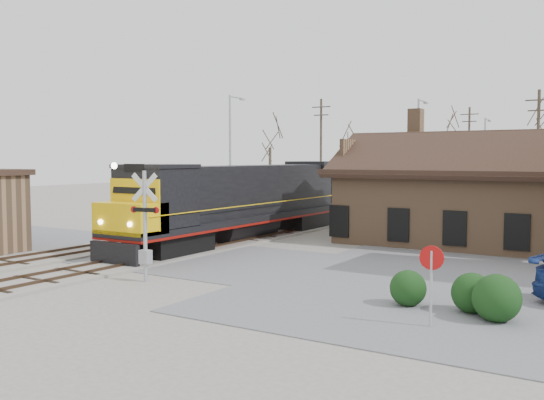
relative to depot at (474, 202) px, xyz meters
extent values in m
plane|color=#9E998E|center=(-11.99, -12.00, -2.41)|extent=(140.00, 140.00, 0.00)
cube|color=slate|center=(-11.99, -12.00, -2.39)|extent=(60.00, 9.00, 0.03)
cube|color=#9E998E|center=(-11.99, 3.00, -2.35)|extent=(3.40, 90.00, 0.12)
cube|color=#473323|center=(-12.71, 3.00, -2.24)|extent=(0.08, 90.00, 0.14)
cube|color=#473323|center=(-11.27, 3.00, -2.24)|extent=(0.08, 90.00, 0.14)
cube|color=#9E998E|center=(-16.49, 3.00, -2.35)|extent=(3.40, 90.00, 0.12)
cube|color=#473323|center=(-17.21, 3.00, -2.24)|extent=(0.08, 90.00, 0.14)
cube|color=#473323|center=(-15.77, 3.00, -2.24)|extent=(0.08, 90.00, 0.14)
cube|color=#8F6A4A|center=(0.01, 0.00, -0.41)|extent=(14.00, 8.00, 4.00)
cube|color=black|center=(0.01, 0.00, 1.69)|extent=(15.20, 9.20, 0.30)
cube|color=black|center=(0.01, -2.30, 2.69)|extent=(15.00, 4.71, 2.66)
cube|color=black|center=(0.01, 2.30, 2.69)|extent=(15.00, 4.71, 2.66)
cube|color=#8F6A4A|center=(-3.99, 1.50, 4.39)|extent=(0.80, 0.80, 2.20)
cube|color=black|center=(-11.99, -12.15, -1.84)|extent=(2.58, 4.13, 1.03)
cube|color=black|center=(-11.99, 1.25, -1.84)|extent=(2.58, 4.13, 1.03)
cube|color=black|center=(-11.99, -5.45, -1.01)|extent=(3.09, 20.63, 0.36)
cube|color=maroon|center=(-11.99, -5.45, -1.24)|extent=(3.11, 20.63, 0.12)
cube|color=black|center=(-11.99, -4.16, 0.58)|extent=(2.68, 14.95, 2.89)
cube|color=black|center=(-11.99, -13.08, 0.58)|extent=(3.09, 2.89, 2.89)
cube|color=yellow|center=(-11.99, -14.83, -0.29)|extent=(3.09, 1.86, 1.44)
cube|color=black|center=(-11.99, -15.86, -1.84)|extent=(2.89, 0.25, 1.03)
cylinder|color=#FFF2CC|center=(-11.99, -15.78, 2.13)|extent=(0.29, 0.10, 0.29)
cube|color=black|center=(-11.99, 8.97, -1.84)|extent=(2.58, 4.13, 1.03)
cube|color=black|center=(-11.99, 22.38, -1.84)|extent=(2.58, 4.13, 1.03)
cube|color=black|center=(-11.99, 15.68, -1.01)|extent=(3.09, 20.63, 0.36)
cube|color=maroon|center=(-11.99, 15.68, -1.24)|extent=(3.11, 20.63, 0.12)
cube|color=black|center=(-11.99, 16.97, 0.58)|extent=(2.68, 14.95, 2.89)
cube|color=black|center=(-11.99, 8.05, 0.58)|extent=(3.09, 2.89, 2.89)
cube|color=black|center=(-11.99, 6.29, -0.29)|extent=(3.09, 1.86, 1.44)
cube|color=black|center=(-11.99, 5.26, -1.84)|extent=(2.89, 0.25, 1.03)
cylinder|color=#A5A8AD|center=(-8.41, -17.61, -0.21)|extent=(0.15, 0.15, 4.39)
cube|color=silver|center=(-8.41, -17.61, 1.33)|extent=(1.13, 0.29, 1.15)
cube|color=silver|center=(-8.41, -17.61, 1.33)|extent=(1.13, 0.29, 1.15)
cube|color=black|center=(-8.41, -17.61, 0.45)|extent=(1.00, 0.36, 0.16)
cylinder|color=#B20C0C|center=(-8.89, -17.72, 0.45)|extent=(0.27, 0.14, 0.26)
cylinder|color=#B20C0C|center=(-7.93, -17.50, 0.45)|extent=(0.27, 0.14, 0.26)
cube|color=#A5A8AD|center=(-8.41, -17.61, -1.42)|extent=(0.44, 0.33, 0.55)
cylinder|color=#A5A8AD|center=(-17.31, -6.28, -0.40)|extent=(0.14, 0.14, 4.01)
cube|color=silver|center=(-17.31, -6.28, 1.00)|extent=(1.01, 0.36, 1.05)
cube|color=silver|center=(-17.31, -6.28, 1.00)|extent=(1.01, 0.36, 1.05)
cube|color=black|center=(-17.31, -6.28, 0.20)|extent=(0.90, 0.42, 0.15)
cylinder|color=#B20C0C|center=(-16.88, -6.42, 0.20)|extent=(0.25, 0.15, 0.24)
cylinder|color=#B20C0C|center=(-17.74, -6.14, 0.20)|extent=(0.25, 0.15, 0.24)
cube|color=#A5A8AD|center=(-17.31, -6.28, -1.50)|extent=(0.40, 0.30, 0.50)
cylinder|color=#A5A8AD|center=(3.14, -18.06, -1.29)|extent=(0.08, 0.08, 2.24)
cylinder|color=#B20C0C|center=(3.14, -18.06, -0.37)|extent=(0.71, 0.08, 0.71)
sphere|color=black|center=(1.73, -15.95, -1.81)|extent=(1.20, 1.20, 1.20)
sphere|color=black|center=(3.74, -15.76, -1.76)|extent=(1.28, 1.28, 1.28)
sphere|color=black|center=(4.63, -16.43, -1.69)|extent=(1.44, 1.44, 1.44)
cylinder|color=#A5A8AD|center=(-19.64, 3.62, 2.48)|extent=(0.18, 0.18, 9.77)
cylinder|color=#A5A8AD|center=(-19.64, 4.52, 7.26)|extent=(0.12, 1.80, 0.12)
cube|color=#A5A8AD|center=(-19.64, 5.32, 7.16)|extent=(0.25, 0.50, 0.12)
cylinder|color=#A5A8AD|center=(-6.38, 9.15, 2.23)|extent=(0.18, 0.18, 9.28)
cylinder|color=#A5A8AD|center=(-6.38, 10.05, 6.77)|extent=(0.12, 1.80, 0.12)
cube|color=#A5A8AD|center=(-6.38, 10.85, 6.67)|extent=(0.25, 0.50, 0.12)
cylinder|color=#A5A8AD|center=(-4.61, 22.81, 1.87)|extent=(0.18, 0.18, 8.56)
cylinder|color=#A5A8AD|center=(-4.61, 23.71, 6.05)|extent=(0.12, 1.80, 0.12)
cube|color=#A5A8AD|center=(-4.61, 24.51, 5.95)|extent=(0.25, 0.50, 0.12)
cylinder|color=#382D23|center=(-19.58, 18.98, 2.96)|extent=(0.24, 0.24, 10.73)
cube|color=#382D23|center=(-19.58, 18.98, 7.53)|extent=(2.00, 0.10, 0.10)
cube|color=#382D23|center=(-19.58, 18.98, 6.73)|extent=(1.60, 0.10, 0.10)
cylinder|color=#382D23|center=(-8.97, 34.57, 2.87)|extent=(0.24, 0.24, 10.55)
cube|color=#382D23|center=(-8.97, 34.57, 7.35)|extent=(2.00, 0.10, 0.10)
cube|color=#382D23|center=(-8.97, 34.57, 6.55)|extent=(1.60, 0.10, 0.10)
cylinder|color=#382D23|center=(0.95, 15.65, 2.66)|extent=(0.24, 0.24, 10.13)
cube|color=#382D23|center=(0.95, 15.65, 6.92)|extent=(2.00, 0.10, 0.10)
cube|color=#382D23|center=(0.95, 15.65, 6.12)|extent=(1.60, 0.10, 0.10)
cylinder|color=#382D23|center=(-26.89, 21.07, 0.60)|extent=(0.32, 0.32, 6.02)
cylinder|color=#382D23|center=(-18.61, 24.44, 0.22)|extent=(0.32, 0.32, 5.25)
cylinder|color=#382D23|center=(-10.35, 33.05, 1.11)|extent=(0.32, 0.32, 7.03)
cylinder|color=#382D23|center=(-0.39, 28.10, 1.03)|extent=(0.32, 0.32, 6.88)
camera|label=1|loc=(8.34, -35.04, 2.49)|focal=40.00mm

